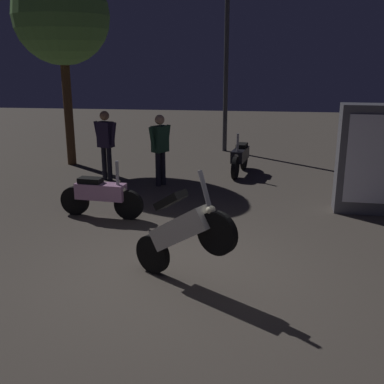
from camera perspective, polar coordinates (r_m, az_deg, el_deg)
The scene contains 9 objects.
ground_plane at distance 6.70m, azimuth -1.75°, elevation -9.89°, with size 40.00×40.00×0.00m, color #4C443D.
motorcycle_white_foreground at distance 6.12m, azimuth -1.18°, elevation -4.93°, with size 1.47×0.95×1.63m.
motorcycle_pink_parked_left at distance 8.94m, azimuth -11.14°, elevation -0.34°, with size 1.66×0.40×1.11m.
motorcycle_black_parked_right at distance 12.09m, azimuth 5.92°, elevation 4.27°, with size 0.47×1.65×1.11m.
person_rider_beside at distance 11.49m, azimuth -10.56°, elevation 6.38°, with size 0.65×0.35×1.70m.
person_bystander_far at distance 10.84m, azimuth -3.94°, elevation 5.91°, with size 0.46×0.59×1.67m.
streetlamp_near at distance 14.82m, azimuth 4.28°, elevation 18.60°, with size 0.36×0.36×5.66m.
tree_left_bg at distance 13.34m, azimuth -15.75°, elevation 19.99°, with size 2.51×2.51×5.21m.
kiosk_billboard at distance 9.59m, azimuth 22.14°, elevation 3.68°, with size 1.63×0.62×2.10m.
Camera 1 is at (0.93, -5.93, 2.98)m, focal length 43.45 mm.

